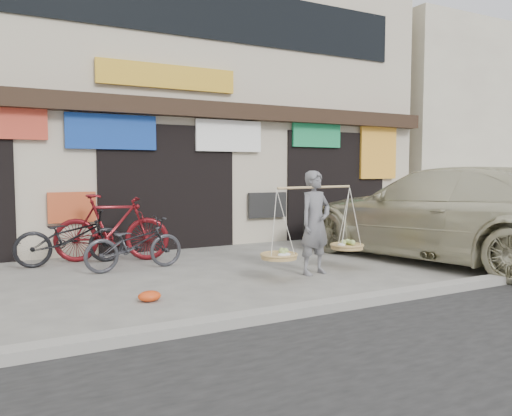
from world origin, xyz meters
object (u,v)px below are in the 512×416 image
bike_2 (134,244)px  suv (444,214)px  street_vendor (315,226)px  bike_1 (112,228)px  bike_0 (70,237)px

bike_2 → suv: (5.49, -1.82, 0.44)m
street_vendor → bike_2: street_vendor is taller
bike_2 → street_vendor: bearing=-129.9°
street_vendor → bike_1: 3.89m
street_vendor → bike_2: 3.13m
street_vendor → bike_2: size_ratio=1.22×
bike_0 → bike_1: bike_1 is taller
street_vendor → suv: size_ratio=0.32×
suv → bike_0: bearing=-34.9°
bike_0 → suv: (6.40, -2.85, 0.39)m
street_vendor → bike_0: 4.46m
street_vendor → bike_0: street_vendor is taller
bike_0 → bike_2: bike_0 is taller
bike_1 → suv: bearing=-98.2°
bike_0 → bike_2: 1.37m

